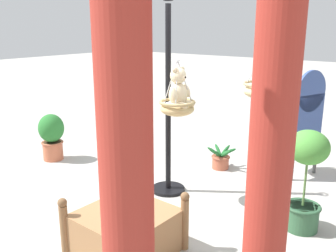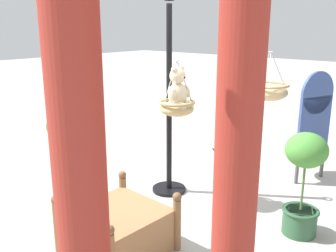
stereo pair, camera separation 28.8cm
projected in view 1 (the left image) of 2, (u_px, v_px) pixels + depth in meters
ground_plane at (162, 195)px, 4.90m from camera, size 40.00×40.00×0.00m
display_pole_central at (168, 136)px, 4.83m from camera, size 0.44×0.44×2.43m
hanging_basket_with_teddy at (177, 107)px, 4.45m from camera, size 0.43×0.43×0.66m
teddy_bear at (179, 90)px, 4.38m from camera, size 0.33×0.29×0.48m
hanging_basket_left_high at (263, 90)px, 5.31m from camera, size 0.56×0.56×0.67m
greenhouse_pillar_left at (128, 235)px, 1.61m from camera, size 0.43×0.43×2.63m
greenhouse_pillar_far_back at (268, 192)px, 1.94m from camera, size 0.43×0.43×2.70m
wooden_planter_box at (126, 230)px, 3.60m from camera, size 0.93×0.91×0.60m
potted_plant_flowering_red at (52, 135)px, 6.07m from camera, size 0.41×0.41×0.76m
potted_plant_small_succulent at (306, 175)px, 3.92m from camera, size 0.42×0.42×1.10m
potted_plant_conical_shrub at (221, 159)px, 5.76m from camera, size 0.44×0.41×0.35m
display_sign_board at (309, 115)px, 5.25m from camera, size 0.56×0.24×1.54m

